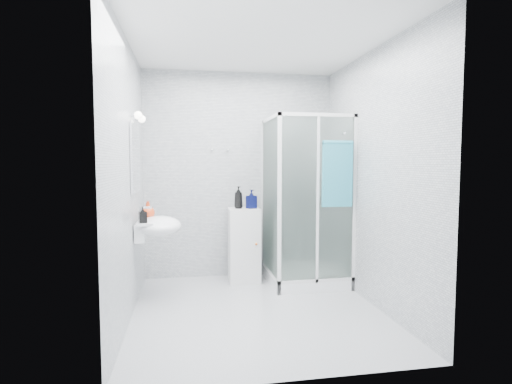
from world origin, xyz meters
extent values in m
cube|color=silver|center=(0.00, 0.00, 1.30)|extent=(2.40, 2.60, 2.60)
cube|color=#B8BBBE|center=(0.00, 0.00, 0.00)|extent=(2.40, 2.60, 0.01)
cube|color=white|center=(0.00, 0.00, 2.60)|extent=(2.40, 2.60, 0.01)
cube|color=white|center=(0.75, 0.85, 0.06)|extent=(0.90, 0.90, 0.12)
cube|color=silver|center=(0.32, 0.85, 1.98)|extent=(0.04, 0.90, 0.04)
cube|color=silver|center=(0.75, 0.42, 1.98)|extent=(0.90, 0.04, 0.04)
cube|color=silver|center=(0.32, 0.42, 1.00)|extent=(0.04, 0.04, 2.00)
cube|color=white|center=(0.31, 0.85, 1.04)|extent=(0.02, 0.82, 1.84)
cube|color=white|center=(0.75, 0.41, 1.04)|extent=(0.82, 0.02, 1.84)
cube|color=silver|center=(0.75, 0.42, 1.04)|extent=(0.03, 0.04, 1.84)
cylinder|color=silver|center=(0.75, 1.24, 1.35)|extent=(0.02, 0.02, 1.00)
cylinder|color=silver|center=(0.75, 1.21, 1.82)|extent=(0.09, 0.05, 0.09)
cylinder|color=silver|center=(0.80, 1.27, 1.05)|extent=(0.12, 0.04, 0.12)
cylinder|color=silver|center=(1.03, 0.38, 1.78)|extent=(0.03, 0.05, 0.03)
cube|color=white|center=(-1.14, 0.45, 0.75)|extent=(0.10, 0.40, 0.18)
ellipsoid|color=white|center=(-0.96, 0.45, 0.80)|extent=(0.46, 0.56, 0.20)
cube|color=white|center=(-1.08, 0.45, 0.85)|extent=(0.16, 0.50, 0.02)
cylinder|color=silver|center=(-1.14, 0.45, 0.93)|extent=(0.04, 0.04, 0.16)
cylinder|color=silver|center=(-1.09, 0.45, 0.99)|extent=(0.12, 0.02, 0.02)
cube|color=white|center=(-1.19, 0.45, 1.50)|extent=(0.02, 0.60, 0.70)
cylinder|color=silver|center=(-1.17, 0.29, 1.92)|extent=(0.05, 0.04, 0.04)
sphere|color=white|center=(-1.13, 0.29, 1.92)|extent=(0.08, 0.08, 0.08)
cylinder|color=silver|center=(-1.17, 0.61, 1.92)|extent=(0.05, 0.04, 0.04)
sphere|color=white|center=(-1.13, 0.61, 1.92)|extent=(0.08, 0.08, 0.08)
cylinder|color=silver|center=(-0.35, 1.27, 1.62)|extent=(0.02, 0.04, 0.02)
sphere|color=silver|center=(-0.35, 1.25, 1.62)|extent=(0.03, 0.03, 0.03)
cylinder|color=silver|center=(-0.15, 1.27, 1.62)|extent=(0.02, 0.04, 0.02)
sphere|color=silver|center=(-0.15, 1.25, 1.62)|extent=(0.03, 0.03, 0.03)
cube|color=silver|center=(0.02, 1.02, 0.45)|extent=(0.38, 0.38, 0.90)
cube|color=silver|center=(0.02, 0.84, 0.45)|extent=(0.33, 0.01, 0.77)
sphere|color=orange|center=(0.14, 0.82, 0.50)|extent=(0.03, 0.03, 0.03)
cube|color=teal|center=(0.96, 0.36, 1.33)|extent=(0.34, 0.04, 0.70)
cylinder|color=teal|center=(0.96, 0.36, 1.68)|extent=(0.34, 0.05, 0.05)
imported|color=black|center=(-0.05, 1.02, 1.04)|extent=(0.13, 0.13, 0.27)
imported|color=#0A0E3E|center=(0.11, 0.99, 1.02)|extent=(0.14, 0.14, 0.23)
imported|color=red|center=(-1.08, 0.60, 0.95)|extent=(0.18, 0.18, 0.18)
imported|color=black|center=(-1.10, 0.28, 0.94)|extent=(0.09, 0.09, 0.16)
camera|label=1|loc=(-0.67, -3.78, 1.45)|focal=28.00mm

